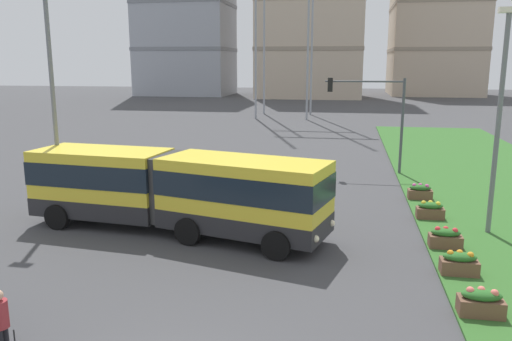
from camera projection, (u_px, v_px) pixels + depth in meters
The scene contains 11 objects.
articulated_bus at pixel (175, 190), 19.20m from camera, with size 11.99×4.62×3.00m.
pedestrian_crossing at pixel (0, 323), 10.63m from camera, with size 0.36×0.58×1.74m.
flower_planter_1 at pixel (481, 302), 12.81m from camera, with size 1.10×0.56×0.74m.
flower_planter_2 at pixel (459, 263), 15.33m from camera, with size 1.10×0.56×0.74m.
flower_planter_3 at pixel (445, 238), 17.55m from camera, with size 1.10×0.56×0.74m.
flower_planter_4 at pixel (430, 210), 20.88m from camera, with size 1.10×0.56×0.74m.
flower_planter_5 at pixel (420, 192), 23.89m from camera, with size 1.10×0.56×0.74m.
traffic_light_far_right at pixel (375, 107), 29.14m from camera, with size 4.53×0.28×5.54m.
streetlight_left at pixel (52, 88), 20.72m from camera, with size 0.70×0.28×9.80m.
streetlight_median at pixel (499, 113), 18.30m from camera, with size 0.70×0.28×8.26m.
apartment_tower_centre at pixel (437, 7), 103.79m from camera, with size 17.75×20.10×35.28m.
Camera 1 is at (3.43, -8.01, 6.32)m, focal length 35.62 mm.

